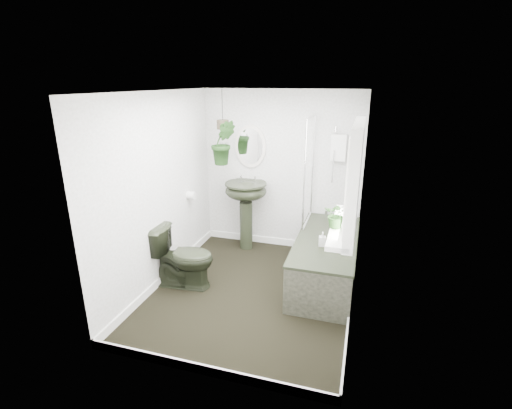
# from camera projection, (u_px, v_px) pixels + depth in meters

# --- Properties ---
(floor) EXTENTS (2.30, 2.80, 0.02)m
(floor) POSITION_uv_depth(u_px,v_px,m) (252.00, 292.00, 4.46)
(floor) COLOR black
(floor) RESTS_ON ground
(ceiling) EXTENTS (2.30, 2.80, 0.02)m
(ceiling) POSITION_uv_depth(u_px,v_px,m) (252.00, 90.00, 3.72)
(ceiling) COLOR white
(ceiling) RESTS_ON ground
(wall_back) EXTENTS (2.30, 0.02, 2.30)m
(wall_back) POSITION_uv_depth(u_px,v_px,m) (281.00, 171.00, 5.37)
(wall_back) COLOR white
(wall_back) RESTS_ON ground
(wall_front) EXTENTS (2.30, 0.02, 2.30)m
(wall_front) POSITION_uv_depth(u_px,v_px,m) (197.00, 255.00, 2.81)
(wall_front) COLOR white
(wall_front) RESTS_ON ground
(wall_left) EXTENTS (0.02, 2.80, 2.30)m
(wall_left) POSITION_uv_depth(u_px,v_px,m) (159.00, 191.00, 4.40)
(wall_left) COLOR white
(wall_left) RESTS_ON ground
(wall_right) EXTENTS (0.02, 2.80, 2.30)m
(wall_right) POSITION_uv_depth(u_px,v_px,m) (361.00, 210.00, 3.77)
(wall_right) COLOR white
(wall_right) RESTS_ON ground
(skirting) EXTENTS (2.30, 2.80, 0.10)m
(skirting) POSITION_uv_depth(u_px,v_px,m) (252.00, 287.00, 4.44)
(skirting) COLOR white
(skirting) RESTS_ON floor
(bathtub) EXTENTS (0.72, 1.72, 0.58)m
(bathtub) POSITION_uv_depth(u_px,v_px,m) (326.00, 260.00, 4.60)
(bathtub) COLOR black
(bathtub) RESTS_ON floor
(bath_screen) EXTENTS (0.04, 0.72, 1.40)m
(bath_screen) POSITION_uv_depth(u_px,v_px,m) (309.00, 171.00, 4.82)
(bath_screen) COLOR silver
(bath_screen) RESTS_ON bathtub
(shower_box) EXTENTS (0.20, 0.10, 0.35)m
(shower_box) POSITION_uv_depth(u_px,v_px,m) (339.00, 148.00, 4.96)
(shower_box) COLOR white
(shower_box) RESTS_ON wall_back
(oval_mirror) EXTENTS (0.46, 0.03, 0.62)m
(oval_mirror) POSITION_uv_depth(u_px,v_px,m) (250.00, 146.00, 5.34)
(oval_mirror) COLOR silver
(oval_mirror) RESTS_ON wall_back
(wall_sconce) EXTENTS (0.04, 0.04, 0.22)m
(wall_sconce) POSITION_uv_depth(u_px,v_px,m) (224.00, 152.00, 5.47)
(wall_sconce) COLOR black
(wall_sconce) RESTS_ON wall_back
(toilet_roll_holder) EXTENTS (0.11, 0.11, 0.11)m
(toilet_roll_holder) POSITION_uv_depth(u_px,v_px,m) (191.00, 195.00, 5.10)
(toilet_roll_holder) COLOR white
(toilet_roll_holder) RESTS_ON wall_left
(window_recess) EXTENTS (0.08, 1.00, 0.90)m
(window_recess) POSITION_uv_depth(u_px,v_px,m) (355.00, 179.00, 3.00)
(window_recess) COLOR white
(window_recess) RESTS_ON wall_right
(window_sill) EXTENTS (0.18, 1.00, 0.04)m
(window_sill) POSITION_uv_depth(u_px,v_px,m) (342.00, 226.00, 3.15)
(window_sill) COLOR white
(window_sill) RESTS_ON wall_right
(window_blinds) EXTENTS (0.01, 0.86, 0.76)m
(window_blinds) POSITION_uv_depth(u_px,v_px,m) (349.00, 178.00, 3.01)
(window_blinds) COLOR white
(window_blinds) RESTS_ON wall_right
(toilet) EXTENTS (0.78, 0.50, 0.76)m
(toilet) POSITION_uv_depth(u_px,v_px,m) (183.00, 257.00, 4.48)
(toilet) COLOR black
(toilet) RESTS_ON floor
(pedestal_sink) EXTENTS (0.67, 0.59, 1.02)m
(pedestal_sink) POSITION_uv_depth(u_px,v_px,m) (246.00, 216.00, 5.45)
(pedestal_sink) COLOR black
(pedestal_sink) RESTS_ON floor
(sill_plant) EXTENTS (0.22, 0.20, 0.22)m
(sill_plant) POSITION_uv_depth(u_px,v_px,m) (337.00, 215.00, 3.03)
(sill_plant) COLOR black
(sill_plant) RESTS_ON window_sill
(hanging_plant) EXTENTS (0.41, 0.38, 0.60)m
(hanging_plant) POSITION_uv_depth(u_px,v_px,m) (223.00, 143.00, 5.00)
(hanging_plant) COLOR black
(hanging_plant) RESTS_ON ceiling
(soap_bottle) EXTENTS (0.09, 0.09, 0.17)m
(soap_bottle) POSITION_uv_depth(u_px,v_px,m) (322.00, 239.00, 4.28)
(soap_bottle) COLOR black
(soap_bottle) RESTS_ON bathtub
(hanging_pot) EXTENTS (0.16, 0.16, 0.12)m
(hanging_pot) POSITION_uv_depth(u_px,v_px,m) (223.00, 125.00, 4.92)
(hanging_pot) COLOR #362F22
(hanging_pot) RESTS_ON ceiling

